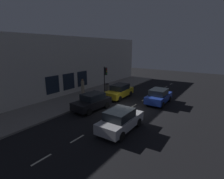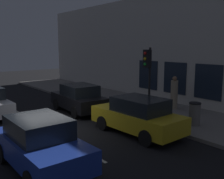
# 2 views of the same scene
# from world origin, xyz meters

# --- Properties ---
(ground_plane) EXTENTS (60.00, 60.00, 0.00)m
(ground_plane) POSITION_xyz_m (0.00, 0.00, 0.00)
(ground_plane) COLOR black
(sidewalk) EXTENTS (4.50, 32.00, 0.15)m
(sidewalk) POSITION_xyz_m (6.25, 0.00, 0.07)
(sidewalk) COLOR gray
(sidewalk) RESTS_ON ground
(building_facade) EXTENTS (0.65, 32.00, 7.13)m
(building_facade) POSITION_xyz_m (8.80, 0.00, 3.56)
(building_facade) COLOR beige
(building_facade) RESTS_ON ground
(lane_centre_line) EXTENTS (0.12, 27.20, 0.01)m
(lane_centre_line) POSITION_xyz_m (0.00, -1.00, 0.00)
(lane_centre_line) COLOR beige
(lane_centre_line) RESTS_ON ground
(traffic_light) EXTENTS (0.45, 0.32, 3.50)m
(traffic_light) POSITION_xyz_m (4.21, -1.82, 2.73)
(traffic_light) COLOR black
(traffic_light) RESTS_ON sidewalk
(parked_car_1) EXTENTS (2.03, 3.97, 1.58)m
(parked_car_1) POSITION_xyz_m (2.78, 2.16, 0.79)
(parked_car_1) COLOR black
(parked_car_1) RESTS_ON ground
(parked_car_2) EXTENTS (1.88, 3.86, 1.58)m
(parked_car_2) POSITION_xyz_m (-1.78, -3.26, 0.79)
(parked_car_2) COLOR #1E389E
(parked_car_2) RESTS_ON ground
(parked_car_3) EXTENTS (2.00, 4.27, 1.58)m
(parked_car_3) POSITION_xyz_m (2.80, -2.67, 0.79)
(parked_car_3) COLOR gold
(parked_car_3) RESTS_ON ground
(pedestrian_0) EXTENTS (0.52, 0.52, 1.88)m
(pedestrian_0) POSITION_xyz_m (7.18, -1.04, 1.02)
(pedestrian_0) COLOR gray
(pedestrian_0) RESTS_ON sidewalk
(trash_bin) EXTENTS (0.53, 0.53, 1.04)m
(trash_bin) POSITION_xyz_m (5.39, -3.69, 0.67)
(trash_bin) COLOR slate
(trash_bin) RESTS_ON sidewalk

